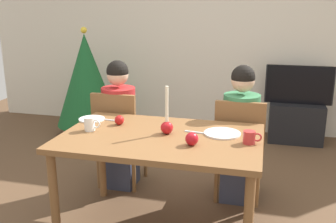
# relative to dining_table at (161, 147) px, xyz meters

# --- Properties ---
(back_wall) EXTENTS (6.40, 0.10, 2.60)m
(back_wall) POSITION_rel_dining_table_xyz_m (0.00, 2.60, 0.63)
(back_wall) COLOR beige
(back_wall) RESTS_ON ground
(dining_table) EXTENTS (1.40, 0.90, 0.75)m
(dining_table) POSITION_rel_dining_table_xyz_m (0.00, 0.00, 0.00)
(dining_table) COLOR brown
(dining_table) RESTS_ON ground
(chair_left) EXTENTS (0.40, 0.40, 0.90)m
(chair_left) POSITION_rel_dining_table_xyz_m (-0.57, 0.61, -0.15)
(chair_left) COLOR brown
(chair_left) RESTS_ON ground
(chair_right) EXTENTS (0.40, 0.40, 0.90)m
(chair_right) POSITION_rel_dining_table_xyz_m (0.51, 0.61, -0.15)
(chair_right) COLOR brown
(chair_right) RESTS_ON ground
(person_left_child) EXTENTS (0.30, 0.30, 1.17)m
(person_left_child) POSITION_rel_dining_table_xyz_m (-0.57, 0.64, -0.10)
(person_left_child) COLOR #33384C
(person_left_child) RESTS_ON ground
(person_right_child) EXTENTS (0.30, 0.30, 1.17)m
(person_right_child) POSITION_rel_dining_table_xyz_m (0.51, 0.64, -0.10)
(person_right_child) COLOR #33384C
(person_right_child) RESTS_ON ground
(tv_stand) EXTENTS (0.64, 0.40, 0.48)m
(tv_stand) POSITION_rel_dining_table_xyz_m (1.09, 2.30, -0.43)
(tv_stand) COLOR black
(tv_stand) RESTS_ON ground
(tv) EXTENTS (0.79, 0.05, 0.46)m
(tv) POSITION_rel_dining_table_xyz_m (1.09, 2.30, 0.04)
(tv) COLOR black
(tv) RESTS_ON tv_stand
(christmas_tree) EXTENTS (0.80, 0.80, 1.38)m
(christmas_tree) POSITION_rel_dining_table_xyz_m (-1.51, 1.92, 0.05)
(christmas_tree) COLOR brown
(christmas_tree) RESTS_ON ground
(candle_centerpiece) EXTENTS (0.09, 0.09, 0.34)m
(candle_centerpiece) POSITION_rel_dining_table_xyz_m (0.03, 0.05, 0.15)
(candle_centerpiece) COLOR red
(candle_centerpiece) RESTS_ON dining_table
(plate_left) EXTENTS (0.20, 0.20, 0.01)m
(plate_left) POSITION_rel_dining_table_xyz_m (-0.63, 0.23, 0.09)
(plate_left) COLOR white
(plate_left) RESTS_ON dining_table
(plate_right) EXTENTS (0.26, 0.26, 0.01)m
(plate_right) POSITION_rel_dining_table_xyz_m (0.41, 0.13, 0.09)
(plate_right) COLOR white
(plate_right) RESTS_ON dining_table
(mug_left) EXTENTS (0.12, 0.08, 0.10)m
(mug_left) POSITION_rel_dining_table_xyz_m (-0.53, -0.02, 0.13)
(mug_left) COLOR white
(mug_left) RESTS_ON dining_table
(mug_right) EXTENTS (0.12, 0.08, 0.09)m
(mug_right) POSITION_rel_dining_table_xyz_m (0.61, -0.01, 0.13)
(mug_right) COLOR #B72D2D
(mug_right) RESTS_ON dining_table
(fork_left) EXTENTS (0.18, 0.04, 0.01)m
(fork_left) POSITION_rel_dining_table_xyz_m (-0.45, 0.24, 0.09)
(fork_left) COLOR silver
(fork_left) RESTS_ON dining_table
(fork_right) EXTENTS (0.18, 0.03, 0.01)m
(fork_right) POSITION_rel_dining_table_xyz_m (0.23, 0.11, 0.09)
(fork_right) COLOR silver
(fork_right) RESTS_ON dining_table
(apple_near_candle) EXTENTS (0.09, 0.09, 0.09)m
(apple_near_candle) POSITION_rel_dining_table_xyz_m (0.25, -0.14, 0.13)
(apple_near_candle) COLOR #B0111B
(apple_near_candle) RESTS_ON dining_table
(apple_by_left_plate) EXTENTS (0.07, 0.07, 0.07)m
(apple_by_left_plate) POSITION_rel_dining_table_xyz_m (-0.37, 0.16, 0.12)
(apple_by_left_plate) COLOR #AF1615
(apple_by_left_plate) RESTS_ON dining_table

